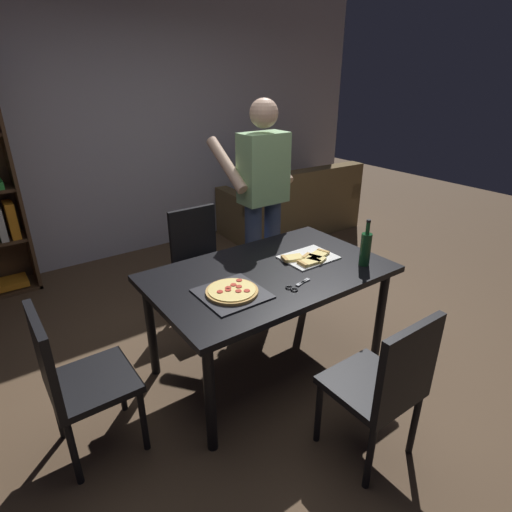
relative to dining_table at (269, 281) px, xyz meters
The scene contains 12 objects.
ground_plane 0.67m from the dining_table, ahead, with size 12.00×12.00×0.00m, color brown.
back_wall 2.70m from the dining_table, 90.00° to the left, with size 6.40×0.10×2.80m, color #BCB7C6.
dining_table is the anchor object (origin of this frame).
chair_near_camera 0.97m from the dining_table, 90.00° to the right, with size 0.42×0.42×0.90m.
chair_far_side 0.97m from the dining_table, 90.00° to the left, with size 0.42×0.42×0.90m.
chair_left_end 1.27m from the dining_table, behind, with size 0.42×0.42×0.90m.
couch 2.77m from the dining_table, 46.32° to the left, with size 1.73×0.92×0.85m.
person_serving_pizza 0.94m from the dining_table, 56.68° to the left, with size 0.55×0.54×1.75m.
pepperoni_pizza_on_tray 0.39m from the dining_table, 162.00° to the right, with size 0.37×0.37×0.04m.
pizza_slices_on_towel 0.33m from the dining_table, ahead, with size 0.38×0.28×0.03m.
wine_bottle 0.67m from the dining_table, 27.38° to the right, with size 0.07×0.07×0.32m.
kitchen_scissors 0.28m from the dining_table, 91.54° to the right, with size 0.20×0.09×0.01m.
Camera 1 is at (-1.48, -1.90, 1.93)m, focal length 29.06 mm.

